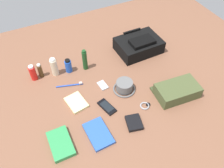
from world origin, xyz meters
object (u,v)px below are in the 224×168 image
object	(u,v)px
notepad	(76,102)
wristwatch	(145,106)
toiletry_pouch	(177,91)
toothbrush	(71,85)
cologne_bottle	(40,71)
cell_phone	(107,107)
bucket_hat	(124,86)
paperback_novel	(61,144)
travel_guidebook	(98,134)
wallet	(134,123)
media_player	(103,85)
sunscreen_spray	(33,73)
shampoo_bottle	(85,60)
lotion_bottle	(54,67)
deodorant_spray	(68,66)
backpack	(139,45)

from	to	relation	value
notepad	wristwatch	bearing A→B (deg)	-38.57
toiletry_pouch	toothbrush	xyz separation A→B (m)	(-0.62, 0.39, -0.03)
cologne_bottle	cell_phone	distance (m)	0.56
bucket_hat	paperback_novel	xyz separation A→B (m)	(-0.52, -0.21, -0.02)
notepad	travel_guidebook	bearing A→B (deg)	-91.91
cell_phone	wallet	world-z (taller)	wallet
travel_guidebook	cologne_bottle	bearing A→B (deg)	106.22
travel_guidebook	media_player	world-z (taller)	travel_guidebook
toiletry_pouch	bucket_hat	distance (m)	0.35
toiletry_pouch	travel_guidebook	distance (m)	0.60
toothbrush	travel_guidebook	bearing A→B (deg)	-87.41
cologne_bottle	cell_phone	size ratio (longest dim) A/B	0.79
sunscreen_spray	toiletry_pouch	bearing A→B (deg)	-34.21
travel_guidebook	wallet	distance (m)	0.23
shampoo_bottle	wristwatch	bearing A→B (deg)	-66.23
toiletry_pouch	lotion_bottle	size ratio (longest dim) A/B	2.00
toothbrush	wristwatch	bearing A→B (deg)	-45.21
shampoo_bottle	wristwatch	distance (m)	0.55
paperback_novel	toothbrush	size ratio (longest dim) A/B	1.08
cell_phone	toothbrush	distance (m)	0.32
toiletry_pouch	paperback_novel	world-z (taller)	toiletry_pouch
travel_guidebook	wristwatch	bearing A→B (deg)	9.43
sunscreen_spray	wallet	size ratio (longest dim) A/B	1.14
shampoo_bottle	wallet	world-z (taller)	shampoo_bottle
shampoo_bottle	toothbrush	distance (m)	0.21
toiletry_pouch	deodorant_spray	bearing A→B (deg)	137.53
cologne_bottle	toothbrush	world-z (taller)	cologne_bottle
paperback_novel	notepad	bearing A→B (deg)	53.51
lotion_bottle	bucket_hat	bearing A→B (deg)	-42.63
cologne_bottle	paperback_novel	xyz separation A→B (m)	(-0.04, -0.59, -0.04)
bucket_hat	cell_phone	xyz separation A→B (m)	(-0.17, -0.09, -0.03)
media_player	notepad	distance (m)	0.23
cologne_bottle	paperback_novel	distance (m)	0.60
backpack	notepad	xyz separation A→B (m)	(-0.64, -0.29, -0.05)
bucket_hat	paperback_novel	distance (m)	0.57
cologne_bottle	notepad	world-z (taller)	cologne_bottle
lotion_bottle	deodorant_spray	bearing A→B (deg)	-8.39
media_player	toothbrush	distance (m)	0.22
toiletry_pouch	bucket_hat	bearing A→B (deg)	146.95
deodorant_spray	paperback_novel	size ratio (longest dim) A/B	0.56
deodorant_spray	toothbrush	size ratio (longest dim) A/B	0.61
cell_phone	wristwatch	bearing A→B (deg)	-23.32
media_player	wristwatch	size ratio (longest dim) A/B	1.25
backpack	wallet	distance (m)	0.70
backpack	lotion_bottle	size ratio (longest dim) A/B	2.35
media_player	lotion_bottle	bearing A→B (deg)	135.65
toiletry_pouch	media_player	distance (m)	0.51
shampoo_bottle	lotion_bottle	bearing A→B (deg)	169.70
lotion_bottle	wallet	bearing A→B (deg)	-63.69
wallet	lotion_bottle	bearing A→B (deg)	129.15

